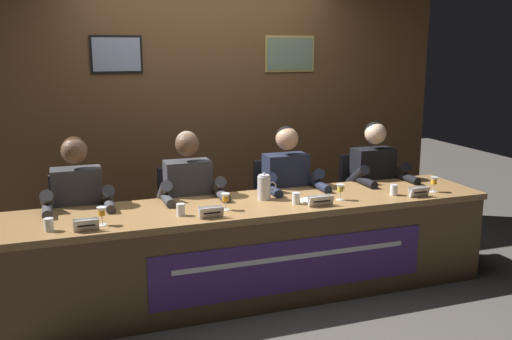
{
  "coord_description": "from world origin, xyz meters",
  "views": [
    {
      "loc": [
        -1.36,
        -3.82,
        1.86
      ],
      "look_at": [
        0.0,
        0.0,
        0.98
      ],
      "focal_mm": 39.31,
      "sensor_mm": 36.0,
      "label": 1
    }
  ],
  "objects_px": {
    "conference_table": "(261,235)",
    "water_cup_center_left": "(181,210)",
    "water_cup_far_left": "(49,225)",
    "water_cup_center_right": "(296,199)",
    "document_stack_center_right": "(313,200)",
    "panelist_center_left": "(190,197)",
    "juice_glass_far_right": "(434,182)",
    "juice_glass_center_right": "(340,189)",
    "water_pitcher_central": "(264,187)",
    "nameplate_center_right": "(321,201)",
    "chair_center_right": "(280,214)",
    "juice_glass_center_left": "(226,199)",
    "panelist_center_right": "(289,189)",
    "chair_far_left": "(80,235)",
    "water_cup_far_right": "(394,190)",
    "nameplate_far_left": "(86,225)",
    "nameplate_center_left": "(211,212)",
    "panelist_far_right": "(377,181)",
    "juice_glass_far_left": "(102,213)",
    "nameplate_far_right": "(419,192)",
    "panelist_far_left": "(78,207)",
    "chair_far_right": "(364,205)",
    "chair_center_left": "(186,224)"
  },
  "relations": [
    {
      "from": "panelist_center_left",
      "to": "water_pitcher_central",
      "type": "bearing_deg",
      "value": -29.3
    },
    {
      "from": "water_cup_center_right",
      "to": "panelist_center_right",
      "type": "bearing_deg",
      "value": 72.73
    },
    {
      "from": "nameplate_far_left",
      "to": "nameplate_center_left",
      "type": "distance_m",
      "value": 0.82
    },
    {
      "from": "water_cup_center_left",
      "to": "water_pitcher_central",
      "type": "height_order",
      "value": "water_pitcher_central"
    },
    {
      "from": "chair_center_right",
      "to": "document_stack_center_right",
      "type": "bearing_deg",
      "value": -89.4
    },
    {
      "from": "panelist_far_left",
      "to": "document_stack_center_right",
      "type": "xyz_separation_m",
      "value": [
        1.69,
        -0.45,
        0.02
      ]
    },
    {
      "from": "panelist_far_left",
      "to": "chair_far_right",
      "type": "height_order",
      "value": "panelist_far_left"
    },
    {
      "from": "conference_table",
      "to": "chair_center_right",
      "type": "distance_m",
      "value": 0.79
    },
    {
      "from": "panelist_center_left",
      "to": "panelist_center_right",
      "type": "relative_size",
      "value": 1.0
    },
    {
      "from": "conference_table",
      "to": "water_cup_center_right",
      "type": "distance_m",
      "value": 0.37
    },
    {
      "from": "nameplate_far_right",
      "to": "panelist_center_right",
      "type": "bearing_deg",
      "value": 143.34
    },
    {
      "from": "chair_far_left",
      "to": "water_cup_center_right",
      "type": "distance_m",
      "value": 1.71
    },
    {
      "from": "nameplate_far_left",
      "to": "juice_glass_center_left",
      "type": "distance_m",
      "value": 0.98
    },
    {
      "from": "juice_glass_far_left",
      "to": "water_cup_center_right",
      "type": "relative_size",
      "value": 1.46
    },
    {
      "from": "chair_far_right",
      "to": "water_cup_far_right",
      "type": "distance_m",
      "value": 0.8
    },
    {
      "from": "nameplate_center_left",
      "to": "panelist_far_right",
      "type": "relative_size",
      "value": 0.14
    },
    {
      "from": "panelist_center_left",
      "to": "chair_center_right",
      "type": "height_order",
      "value": "panelist_center_left"
    },
    {
      "from": "chair_far_left",
      "to": "panelist_center_right",
      "type": "distance_m",
      "value": 1.72
    },
    {
      "from": "water_cup_center_right",
      "to": "document_stack_center_right",
      "type": "height_order",
      "value": "water_cup_center_right"
    },
    {
      "from": "chair_far_right",
      "to": "panelist_center_right",
      "type": "bearing_deg",
      "value": -166.67
    },
    {
      "from": "nameplate_center_left",
      "to": "panelist_center_right",
      "type": "xyz_separation_m",
      "value": [
        0.84,
        0.62,
        -0.05
      ]
    },
    {
      "from": "panelist_far_right",
      "to": "water_pitcher_central",
      "type": "xyz_separation_m",
      "value": [
        -1.17,
        -0.29,
        0.11
      ]
    },
    {
      "from": "water_cup_far_right",
      "to": "chair_center_left",
      "type": "bearing_deg",
      "value": 154.85
    },
    {
      "from": "chair_center_left",
      "to": "water_cup_far_right",
      "type": "xyz_separation_m",
      "value": [
        1.52,
        -0.71,
        0.33
      ]
    },
    {
      "from": "nameplate_far_right",
      "to": "juice_glass_center_left",
      "type": "bearing_deg",
      "value": 174.45
    },
    {
      "from": "panelist_center_right",
      "to": "water_cup_center_right",
      "type": "bearing_deg",
      "value": -107.27
    },
    {
      "from": "water_cup_center_right",
      "to": "chair_far_left",
      "type": "bearing_deg",
      "value": 155.89
    },
    {
      "from": "panelist_far_right",
      "to": "document_stack_center_right",
      "type": "height_order",
      "value": "panelist_far_right"
    },
    {
      "from": "nameplate_far_left",
      "to": "water_cup_far_left",
      "type": "height_order",
      "value": "water_cup_far_left"
    },
    {
      "from": "water_cup_far_left",
      "to": "water_cup_center_right",
      "type": "bearing_deg",
      "value": 2.15
    },
    {
      "from": "chair_far_left",
      "to": "panelist_far_left",
      "type": "distance_m",
      "value": 0.34
    },
    {
      "from": "nameplate_center_left",
      "to": "water_cup_far_right",
      "type": "bearing_deg",
      "value": 3.96
    },
    {
      "from": "panelist_center_left",
      "to": "juice_glass_center_right",
      "type": "bearing_deg",
      "value": -25.47
    },
    {
      "from": "juice_glass_center_left",
      "to": "chair_center_left",
      "type": "bearing_deg",
      "value": 102.46
    },
    {
      "from": "panelist_center_left",
      "to": "juice_glass_center_right",
      "type": "distance_m",
      "value": 1.17
    },
    {
      "from": "panelist_center_left",
      "to": "nameplate_center_right",
      "type": "distance_m",
      "value": 1.03
    },
    {
      "from": "panelist_far_left",
      "to": "juice_glass_far_right",
      "type": "relative_size",
      "value": 9.91
    },
    {
      "from": "panelist_center_left",
      "to": "juice_glass_far_right",
      "type": "height_order",
      "value": "panelist_center_left"
    },
    {
      "from": "panelist_center_left",
      "to": "juice_glass_center_left",
      "type": "relative_size",
      "value": 9.91
    },
    {
      "from": "juice_glass_center_left",
      "to": "nameplate_far_right",
      "type": "height_order",
      "value": "juice_glass_center_left"
    },
    {
      "from": "conference_table",
      "to": "water_cup_center_left",
      "type": "bearing_deg",
      "value": -176.9
    },
    {
      "from": "water_pitcher_central",
      "to": "chair_center_left",
      "type": "bearing_deg",
      "value": 136.42
    },
    {
      "from": "chair_center_left",
      "to": "nameplate_center_right",
      "type": "bearing_deg",
      "value": -43.75
    },
    {
      "from": "chair_far_left",
      "to": "juice_glass_far_left",
      "type": "relative_size",
      "value": 7.27
    },
    {
      "from": "water_cup_center_right",
      "to": "document_stack_center_right",
      "type": "xyz_separation_m",
      "value": [
        0.16,
        0.04,
        -0.03
      ]
    },
    {
      "from": "conference_table",
      "to": "water_cup_far_right",
      "type": "height_order",
      "value": "water_cup_far_right"
    },
    {
      "from": "water_cup_center_left",
      "to": "water_cup_center_right",
      "type": "height_order",
      "value": "same"
    },
    {
      "from": "conference_table",
      "to": "water_cup_far_left",
      "type": "relative_size",
      "value": 43.13
    },
    {
      "from": "panelist_center_right",
      "to": "water_cup_far_right",
      "type": "xyz_separation_m",
      "value": [
        0.68,
        -0.51,
        0.05
      ]
    },
    {
      "from": "water_cup_center_left",
      "to": "nameplate_center_right",
      "type": "distance_m",
      "value": 1.02
    }
  ]
}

